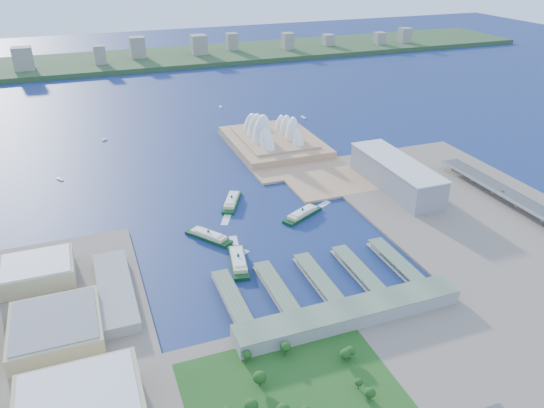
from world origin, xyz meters
name	(u,v)px	position (x,y,z in m)	size (l,w,h in m)	color
ground	(275,247)	(0.00, 0.00, 0.00)	(3000.00, 3000.00, 0.00)	#101D4D
west_land	(8,379)	(-250.00, -105.00, 1.50)	(220.00, 390.00, 3.00)	#7A6B5E
south_land	(380,389)	(0.00, -210.00, 1.50)	(720.00, 180.00, 3.00)	#7A6B5E
east_land	(493,228)	(240.00, -50.00, 1.50)	(240.00, 500.00, 3.00)	#7A6B5E
peninsula	(280,150)	(107.50, 260.00, 1.50)	(135.00, 220.00, 3.00)	tan
far_shore	(140,60)	(0.00, 980.00, 6.00)	(2200.00, 260.00, 12.00)	#2D4926
opera_house	(274,127)	(105.00, 280.00, 32.00)	(134.00, 180.00, 58.00)	white
toaster_building	(396,175)	(195.00, 80.00, 20.50)	(45.00, 155.00, 35.00)	gray
expressway	(543,217)	(300.00, -60.00, 8.93)	(26.00, 340.00, 11.85)	gray
west_buildings	(7,333)	(-250.00, -70.00, 16.50)	(200.00, 280.00, 27.00)	olive
ferry_wharves	(318,280)	(14.00, -75.00, 4.65)	(184.00, 90.00, 9.30)	#56674E
terminal_building	(350,314)	(15.00, -135.00, 9.00)	(200.00, 28.00, 12.00)	gray
park	(292,382)	(-60.00, -190.00, 11.00)	(150.00, 110.00, 16.00)	#194714
far_skyline	(140,48)	(0.00, 960.00, 39.50)	(1900.00, 140.00, 55.00)	gray
ferry_a	(208,234)	(-60.78, 42.00, 5.29)	(14.23, 55.92, 10.57)	#0D3716
ferry_b	(232,200)	(-13.30, 113.53, 5.51)	(14.82, 58.23, 11.01)	#0D3716
ferry_c	(238,259)	(-45.52, -16.61, 5.72)	(15.41, 60.53, 11.45)	#0D3716
ferry_d	(302,212)	(54.10, 53.03, 5.33)	(14.36, 56.42, 10.67)	#0D3716
boat_a	(60,179)	(-208.65, 263.13, 1.15)	(2.99, 11.97, 2.31)	white
boat_b	(104,140)	(-139.52, 401.60, 1.29)	(3.35, 9.56, 2.58)	white
boat_c	(303,117)	(205.90, 396.65, 1.50)	(3.90, 13.37, 3.01)	white
boat_e	(221,106)	(85.27, 514.43, 1.40)	(3.64, 11.44, 2.81)	white
car_c	(503,191)	(296.00, 0.65, 15.48)	(1.77, 4.35, 1.26)	slate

